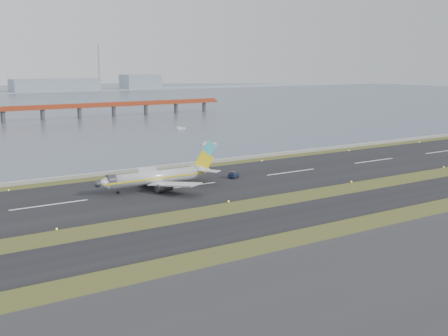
% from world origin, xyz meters
% --- Properties ---
extents(ground, '(1000.00, 1000.00, 0.00)m').
position_xyz_m(ground, '(0.00, 0.00, 0.00)').
color(ground, '#364719').
rests_on(ground, ground).
extents(apron_strip, '(1000.00, 50.00, 0.10)m').
position_xyz_m(apron_strip, '(0.00, -55.00, 0.05)').
color(apron_strip, '#2F2F31').
rests_on(apron_strip, ground).
extents(taxiway_strip, '(1000.00, 18.00, 0.10)m').
position_xyz_m(taxiway_strip, '(0.00, -12.00, 0.05)').
color(taxiway_strip, black).
rests_on(taxiway_strip, ground).
extents(runway_strip, '(1000.00, 45.00, 0.10)m').
position_xyz_m(runway_strip, '(0.00, 30.00, 0.05)').
color(runway_strip, black).
rests_on(runway_strip, ground).
extents(seawall, '(1000.00, 2.50, 1.00)m').
position_xyz_m(seawall, '(0.00, 60.00, 0.50)').
color(seawall, gray).
rests_on(seawall, ground).
extents(red_pier, '(260.00, 5.00, 10.20)m').
position_xyz_m(red_pier, '(20.00, 250.00, 7.28)').
color(red_pier, '#A0381B').
rests_on(red_pier, ground).
extents(airliner, '(38.52, 32.89, 12.80)m').
position_xyz_m(airliner, '(-7.99, 32.00, 3.46)').
color(airliner, silver).
rests_on(airliner, ground).
extents(pushback_tug, '(3.92, 3.17, 2.20)m').
position_xyz_m(pushback_tug, '(18.49, 32.46, 1.07)').
color(pushback_tug, '#141A39').
rests_on(pushback_tug, ground).
extents(workboat_near, '(7.30, 3.19, 1.71)m').
position_xyz_m(workboat_near, '(50.01, 98.64, 0.54)').
color(workboat_near, silver).
rests_on(workboat_near, ground).
extents(workboat_far, '(7.44, 5.06, 1.74)m').
position_xyz_m(workboat_far, '(68.07, 157.30, 0.55)').
color(workboat_far, silver).
rests_on(workboat_far, ground).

